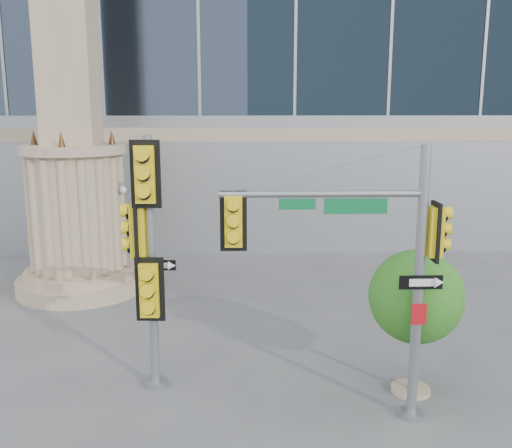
{
  "coord_description": "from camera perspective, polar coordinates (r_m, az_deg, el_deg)",
  "views": [
    {
      "loc": [
        -0.6,
        -10.55,
        6.29
      ],
      "look_at": [
        -0.11,
        2.0,
        3.74
      ],
      "focal_mm": 40.0,
      "sensor_mm": 36.0,
      "label": 1
    }
  ],
  "objects": [
    {
      "name": "street_tree",
      "position": [
        13.1,
        15.82,
        -7.35
      ],
      "size": [
        2.11,
        2.06,
        3.29
      ],
      "color": "tan",
      "rests_on": "ground"
    },
    {
      "name": "ground",
      "position": [
        12.3,
        0.92,
        -19.29
      ],
      "size": [
        120.0,
        120.0,
        0.0
      ],
      "primitive_type": "plane",
      "color": "#545456",
      "rests_on": "ground"
    },
    {
      "name": "monument",
      "position": [
        20.3,
        -17.89,
        8.74
      ],
      "size": [
        4.4,
        4.4,
        16.6
      ],
      "color": "tan",
      "rests_on": "ground"
    },
    {
      "name": "secondary_signal_pole",
      "position": [
        12.62,
        -10.87,
        -2.1
      ],
      "size": [
        0.99,
        0.77,
        5.74
      ],
      "rotation": [
        0.0,
        0.0,
        -0.06
      ],
      "color": "slate",
      "rests_on": "ground"
    },
    {
      "name": "main_signal_pole",
      "position": [
        11.36,
        11.22,
        -3.04
      ],
      "size": [
        4.37,
        0.53,
        5.63
      ],
      "rotation": [
        0.0,
        0.0,
        -0.01
      ],
      "color": "slate",
      "rests_on": "ground"
    }
  ]
}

